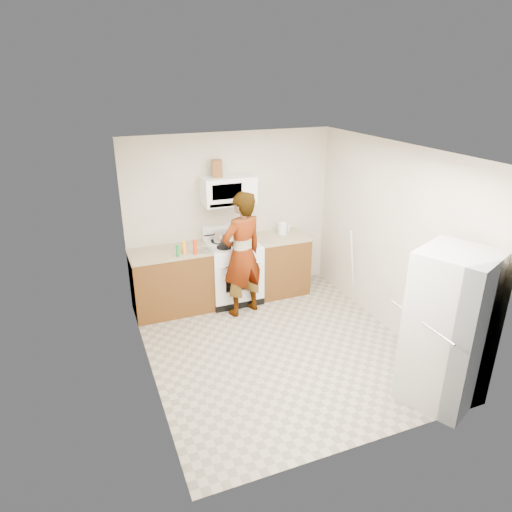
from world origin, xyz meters
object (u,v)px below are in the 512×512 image
microwave (228,190)px  saucepan (222,237)px  fridge (448,329)px  kettle (283,229)px  gas_range (233,270)px  person (242,255)px

microwave → saucepan: (-0.14, -0.04, -0.68)m
fridge → kettle: bearing=73.8°
gas_range → fridge: bearing=-66.6°
gas_range → fridge: 3.28m
microwave → kettle: size_ratio=4.34×
person → saucepan: 0.55m
fridge → gas_range: bearing=89.0°
microwave → fridge: size_ratio=0.45×
gas_range → saucepan: gas_range is taller
gas_range → kettle: bearing=5.6°
fridge → kettle: size_ratio=9.70×
microwave → kettle: (0.86, -0.04, -0.68)m
microwave → fridge: 3.48m
person → microwave: bearing=-108.5°
saucepan → microwave: bearing=16.0°
microwave → person: (-0.00, -0.56, -0.79)m
person → kettle: 1.01m
gas_range → person: (-0.00, -0.43, 0.42)m
saucepan → gas_range: bearing=-32.8°
gas_range → person: size_ratio=0.62×
fridge → microwave: bearing=88.2°
microwave → kettle: microwave is taller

